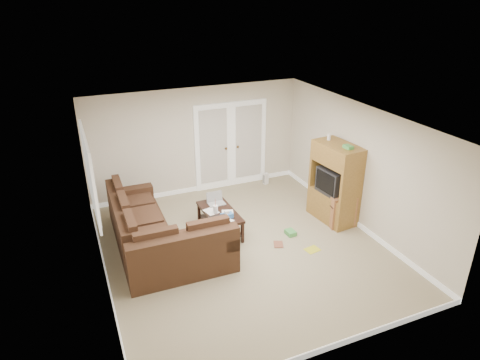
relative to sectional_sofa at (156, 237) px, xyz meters
name	(u,v)px	position (x,y,z in m)	size (l,w,h in m)	color
floor	(243,248)	(1.52, -0.48, -0.34)	(5.50, 5.50, 0.00)	tan
ceiling	(244,120)	(1.52, -0.48, 2.16)	(5.00, 5.50, 0.02)	white
wall_left	(97,215)	(-0.98, -0.48, 0.91)	(0.02, 5.50, 2.50)	beige
wall_right	(360,167)	(4.02, -0.48, 0.91)	(0.02, 5.50, 2.50)	beige
wall_back	(196,141)	(1.52, 2.27, 0.91)	(5.00, 0.02, 2.50)	beige
wall_front	(332,277)	(1.52, -3.23, 0.91)	(5.00, 0.02, 2.50)	beige
baseboards	(243,246)	(1.52, -0.48, -0.29)	(5.00, 5.50, 0.10)	white
french_doors	(231,146)	(2.37, 2.23, 0.69)	(1.80, 0.05, 2.13)	white
window_left	(90,174)	(-0.94, 0.52, 1.21)	(0.05, 1.92, 1.42)	white
sectional_sofa	(156,237)	(0.00, 0.00, 0.00)	(1.91, 2.86, 0.88)	#3F2718
coffee_table	(220,220)	(1.33, 0.25, -0.08)	(0.61, 1.18, 0.79)	black
tv_armoire	(335,182)	(3.70, -0.17, 0.50)	(0.67, 1.09, 1.79)	olive
side_cabinet	(340,206)	(3.72, -0.38, 0.05)	(0.60, 0.60, 1.09)	#9C6239
space_heater	(266,179)	(3.18, 1.95, -0.20)	(0.11, 0.09, 0.28)	white
floor_magazine	(312,250)	(2.69, -1.04, -0.34)	(0.27, 0.21, 0.01)	gold
floor_greenbox	(290,233)	(2.58, -0.41, -0.30)	(0.17, 0.22, 0.09)	#469B47
floor_book	(274,244)	(2.10, -0.61, -0.33)	(0.17, 0.24, 0.02)	brown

